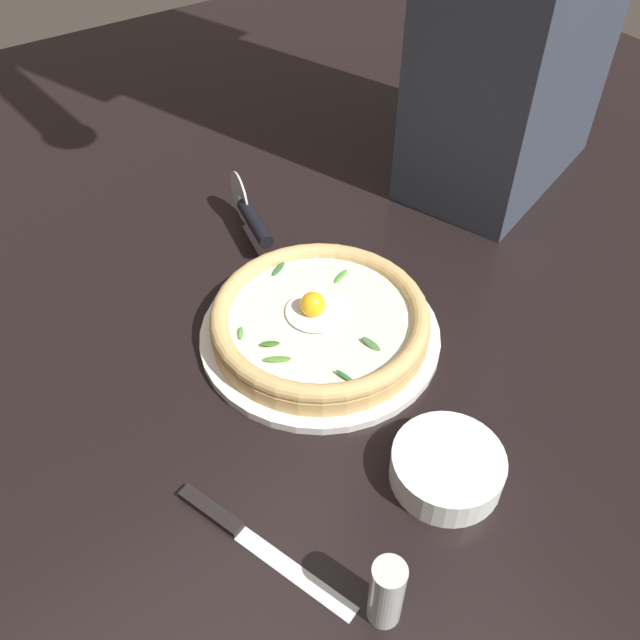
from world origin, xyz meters
The scene contains 7 objects.
ground_plane centered at (0.00, 0.00, -0.01)m, with size 2.40×2.40×0.03m, color black.
pizza_plate centered at (-0.02, 0.02, 0.01)m, with size 0.32×0.32×0.01m, color white.
pizza centered at (-0.02, 0.02, 0.03)m, with size 0.28×0.28×0.06m.
side_bowl centered at (0.23, 0.01, 0.02)m, with size 0.12×0.12×0.04m, color white.
pizza_cutter centered at (-0.26, 0.06, 0.04)m, with size 0.17×0.05×0.08m.
table_knife centered at (0.16, -0.21, 0.00)m, with size 0.22×0.09×0.01m.
pepper_shaker centered at (0.31, -0.14, 0.04)m, with size 0.03×0.03×0.09m, color silver.
Camera 1 is at (0.48, -0.33, 0.64)m, focal length 37.61 mm.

